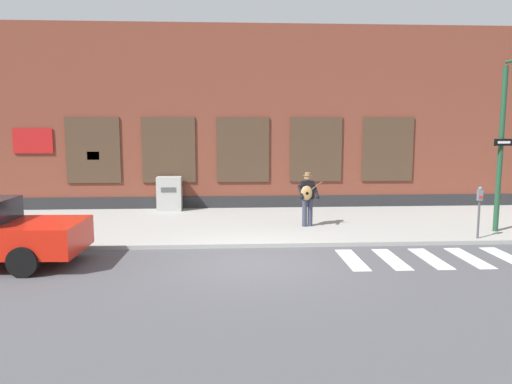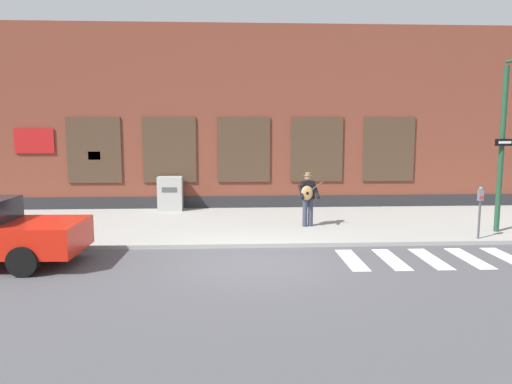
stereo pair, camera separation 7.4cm
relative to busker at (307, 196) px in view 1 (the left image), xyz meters
The scene contains 7 objects.
ground_plane 4.16m from the busker, 117.29° to the right, with size 160.00×160.00×0.00m, color #4C4C51.
sidewalk 2.22m from the busker, 158.89° to the left, with size 28.00×5.79×0.11m.
building_backdrop 6.35m from the busker, 108.26° to the left, with size 28.00×4.06×6.84m.
crosswalk 4.66m from the busker, 50.08° to the right, with size 5.20×1.90×0.01m.
busker is the anchor object (origin of this frame).
parking_meter 4.80m from the busker, 23.23° to the right, with size 0.13×0.11×1.44m.
utility_box 5.53m from the busker, 145.17° to the left, with size 0.88×0.60×1.23m.
Camera 1 is at (-0.61, -11.33, 3.21)m, focal length 35.00 mm.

